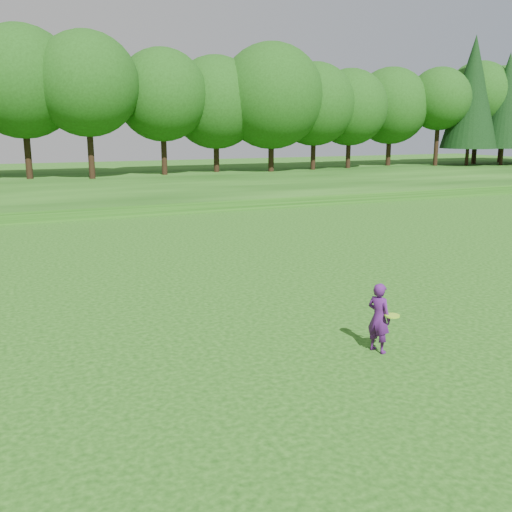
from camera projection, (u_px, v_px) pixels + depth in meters
name	position (u px, v px, depth m)	size (l,w,h in m)	color
ground	(268.00, 346.00, 12.15)	(140.00, 140.00, 0.00)	#14400C
berm	(76.00, 186.00, 42.44)	(130.00, 30.00, 0.60)	#14400C
walking_path	(108.00, 216.00, 30.00)	(130.00, 1.60, 0.04)	gray
treeline	(63.00, 81.00, 44.29)	(104.00, 7.00, 15.00)	#18410F
woman	(379.00, 318.00, 11.70)	(0.55, 0.71, 1.47)	#4D1665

